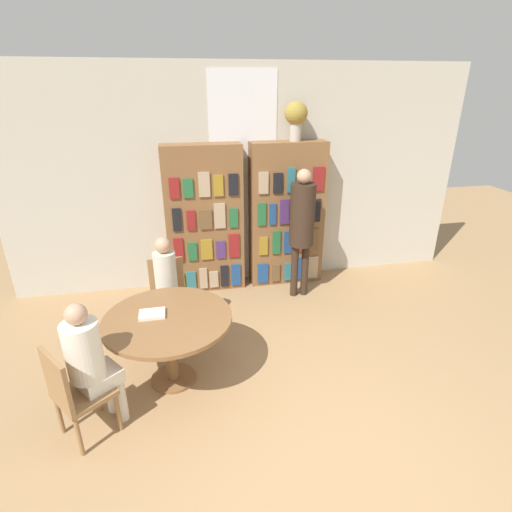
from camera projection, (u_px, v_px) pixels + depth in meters
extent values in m
plane|color=#9E7A51|center=(331.00, 490.00, 2.91)|extent=(16.00, 16.00, 0.00)
cube|color=beige|center=(243.00, 180.00, 5.52)|extent=(6.40, 0.06, 3.00)
cube|color=white|center=(243.00, 115.00, 5.15)|extent=(0.90, 0.01, 1.10)
cube|color=brown|center=(204.00, 220.00, 5.44)|extent=(1.04, 0.32, 2.02)
cube|color=olive|center=(181.00, 282.00, 5.54)|extent=(0.11, 0.02, 0.25)
cube|color=#2D707A|center=(191.00, 281.00, 5.57)|extent=(0.13, 0.02, 0.27)
cube|color=tan|center=(203.00, 278.00, 5.59)|extent=(0.11, 0.02, 0.30)
cube|color=tan|center=(214.00, 279.00, 5.63)|extent=(0.12, 0.02, 0.24)
cube|color=black|center=(225.00, 276.00, 5.64)|extent=(0.11, 0.02, 0.32)
cube|color=navy|center=(236.00, 275.00, 5.67)|extent=(0.13, 0.02, 0.32)
cube|color=maroon|center=(179.00, 250.00, 5.35)|extent=(0.12, 0.02, 0.34)
cube|color=#236638|center=(193.00, 252.00, 5.40)|extent=(0.12, 0.02, 0.26)
cube|color=olive|center=(207.00, 250.00, 5.43)|extent=(0.15, 0.02, 0.29)
cube|color=#4C2D6B|center=(221.00, 250.00, 5.47)|extent=(0.12, 0.02, 0.25)
cube|color=maroon|center=(234.00, 246.00, 5.49)|extent=(0.15, 0.02, 0.34)
cube|color=black|center=(177.00, 220.00, 5.18)|extent=(0.11, 0.02, 0.31)
cube|color=maroon|center=(191.00, 220.00, 5.23)|extent=(0.11, 0.02, 0.27)
cube|color=brown|center=(206.00, 220.00, 5.26)|extent=(0.16, 0.02, 0.26)
cube|color=tan|center=(220.00, 216.00, 5.28)|extent=(0.15, 0.02, 0.34)
cube|color=#236638|center=(234.00, 218.00, 5.33)|extent=(0.12, 0.02, 0.26)
cube|color=maroon|center=(174.00, 188.00, 5.02)|extent=(0.13, 0.02, 0.26)
cube|color=#236638|center=(188.00, 188.00, 5.05)|extent=(0.13, 0.02, 0.25)
cube|color=tan|center=(204.00, 185.00, 5.08)|extent=(0.14, 0.02, 0.32)
cube|color=olive|center=(218.00, 186.00, 5.12)|extent=(0.13, 0.02, 0.28)
cube|color=black|center=(233.00, 185.00, 5.15)|extent=(0.12, 0.02, 0.28)
cube|color=brown|center=(286.00, 215.00, 5.65)|extent=(1.04, 0.32, 2.02)
cube|color=navy|center=(263.00, 273.00, 5.75)|extent=(0.15, 0.02, 0.30)
cube|color=brown|center=(276.00, 273.00, 5.79)|extent=(0.12, 0.02, 0.27)
cube|color=#2D707A|center=(288.00, 272.00, 5.82)|extent=(0.11, 0.02, 0.28)
cube|color=navy|center=(301.00, 268.00, 5.85)|extent=(0.11, 0.02, 0.34)
cube|color=tan|center=(312.00, 267.00, 5.88)|extent=(0.16, 0.02, 0.35)
cube|color=olive|center=(263.00, 246.00, 5.58)|extent=(0.12, 0.02, 0.26)
cube|color=#236638|center=(276.00, 242.00, 5.60)|extent=(0.11, 0.02, 0.34)
cube|color=navy|center=(289.00, 242.00, 5.64)|extent=(0.14, 0.02, 0.32)
cube|color=maroon|center=(302.00, 243.00, 5.69)|extent=(0.13, 0.02, 0.25)
cube|color=brown|center=(314.00, 240.00, 5.71)|extent=(0.13, 0.02, 0.34)
cube|color=#236638|center=(262.00, 214.00, 5.39)|extent=(0.11, 0.02, 0.31)
cube|color=navy|center=(273.00, 214.00, 5.42)|extent=(0.09, 0.02, 0.30)
cube|color=#4C2D6B|center=(284.00, 212.00, 5.45)|extent=(0.13, 0.02, 0.35)
cube|color=brown|center=(295.00, 214.00, 5.49)|extent=(0.10, 0.02, 0.27)
cube|color=#4C2D6B|center=(306.00, 213.00, 5.51)|extent=(0.14, 0.02, 0.28)
cube|color=black|center=(317.00, 210.00, 5.54)|extent=(0.10, 0.02, 0.32)
cube|color=tan|center=(263.00, 183.00, 5.23)|extent=(0.13, 0.02, 0.29)
cube|color=black|center=(278.00, 183.00, 5.27)|extent=(0.12, 0.02, 0.27)
cube|color=#2D707A|center=(291.00, 180.00, 5.29)|extent=(0.11, 0.02, 0.33)
cube|color=navy|center=(304.00, 183.00, 5.34)|extent=(0.12, 0.02, 0.24)
cube|color=maroon|center=(318.00, 179.00, 5.36)|extent=(0.16, 0.02, 0.33)
cylinder|color=#B7AD9E|center=(296.00, 132.00, 5.22)|extent=(0.15, 0.15, 0.23)
sphere|color=olive|center=(296.00, 113.00, 5.13)|extent=(0.30, 0.30, 0.30)
cylinder|color=brown|center=(174.00, 378.00, 4.00)|extent=(0.44, 0.44, 0.03)
cylinder|color=brown|center=(171.00, 350.00, 3.86)|extent=(0.12, 0.12, 0.66)
cylinder|color=brown|center=(168.00, 319.00, 3.72)|extent=(1.21, 1.21, 0.04)
cube|color=olive|center=(85.00, 394.00, 3.25)|extent=(0.56, 0.56, 0.04)
cube|color=olive|center=(56.00, 381.00, 3.02)|extent=(0.27, 0.34, 0.45)
cylinder|color=olive|center=(98.00, 393.00, 3.55)|extent=(0.04, 0.04, 0.39)
cylinder|color=olive|center=(118.00, 412.00, 3.34)|extent=(0.04, 0.04, 0.39)
cylinder|color=olive|center=(60.00, 415.00, 3.32)|extent=(0.04, 0.04, 0.39)
cylinder|color=olive|center=(79.00, 437.00, 3.11)|extent=(0.04, 0.04, 0.39)
cube|color=olive|center=(169.00, 302.00, 4.61)|extent=(0.41, 0.41, 0.04)
cube|color=olive|center=(166.00, 276.00, 4.68)|extent=(0.40, 0.04, 0.45)
cylinder|color=olive|center=(186.00, 323.00, 4.58)|extent=(0.04, 0.04, 0.39)
cylinder|color=olive|center=(155.00, 327.00, 4.51)|extent=(0.04, 0.04, 0.39)
cylinder|color=olive|center=(184.00, 308.00, 4.88)|extent=(0.04, 0.04, 0.39)
cylinder|color=olive|center=(155.00, 312.00, 4.82)|extent=(0.04, 0.04, 0.39)
cube|color=beige|center=(168.00, 301.00, 4.45)|extent=(0.25, 0.32, 0.12)
cylinder|color=beige|center=(166.00, 273.00, 4.40)|extent=(0.25, 0.25, 0.50)
sphere|color=tan|center=(163.00, 245.00, 4.27)|extent=(0.17, 0.17, 0.17)
cylinder|color=beige|center=(177.00, 327.00, 4.48)|extent=(0.10, 0.10, 0.43)
cylinder|color=beige|center=(164.00, 328.00, 4.45)|extent=(0.10, 0.10, 0.43)
cube|color=silver|center=(99.00, 377.00, 3.31)|extent=(0.43, 0.42, 0.12)
cylinder|color=silver|center=(83.00, 351.00, 3.13)|extent=(0.28, 0.28, 0.50)
sphere|color=tan|center=(76.00, 314.00, 3.00)|extent=(0.17, 0.17, 0.17)
cylinder|color=silver|center=(111.00, 391.00, 3.54)|extent=(0.10, 0.10, 0.43)
cylinder|color=silver|center=(121.00, 400.00, 3.45)|extent=(0.10, 0.10, 0.43)
cylinder|color=#332319|center=(294.00, 270.00, 5.45)|extent=(0.10, 0.10, 0.75)
cylinder|color=#332319|center=(305.00, 269.00, 5.47)|extent=(0.10, 0.10, 0.75)
cylinder|color=#332319|center=(302.00, 215.00, 5.15)|extent=(0.32, 0.32, 0.82)
sphere|color=tan|center=(304.00, 176.00, 4.95)|extent=(0.19, 0.19, 0.19)
cylinder|color=#332319|center=(303.00, 194.00, 5.34)|extent=(0.07, 0.30, 0.07)
cube|color=silver|center=(152.00, 314.00, 3.74)|extent=(0.24, 0.18, 0.03)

